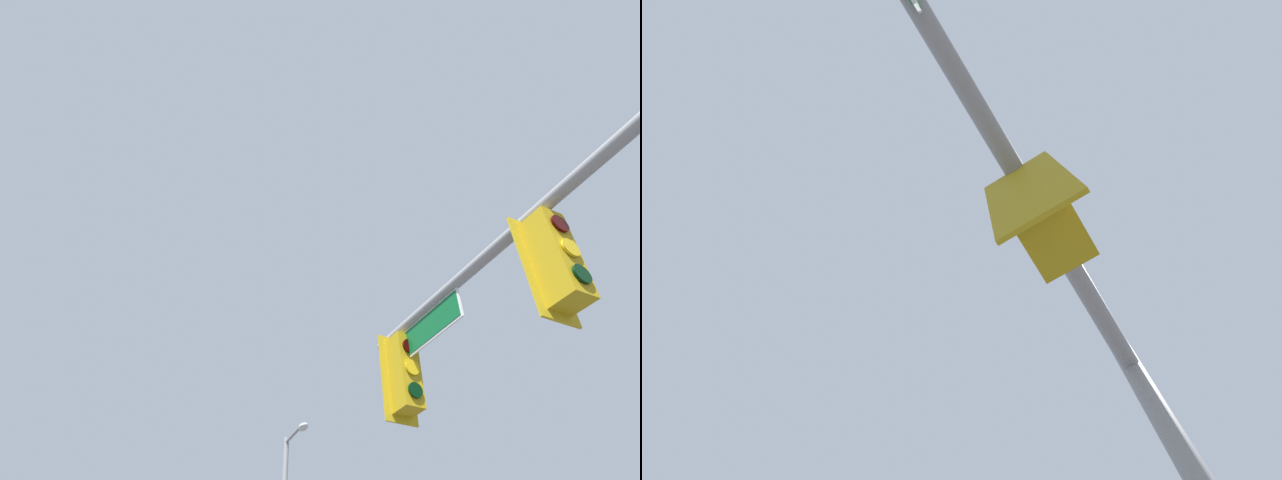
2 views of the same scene
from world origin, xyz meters
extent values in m
cylinder|color=gray|center=(-3.79, -5.54, 5.17)|extent=(5.13, 0.51, 0.16)
cube|color=gold|center=(-4.37, -5.58, 4.50)|extent=(0.07, 0.52, 1.30)
cube|color=#B79314|center=(-4.56, -5.59, 4.50)|extent=(0.38, 0.34, 1.10)
cylinder|color=#B79314|center=(-4.56, -5.59, 5.11)|extent=(0.04, 0.04, 0.12)
cylinder|color=#340503|center=(-4.76, -5.61, 4.83)|extent=(0.05, 0.22, 0.22)
cylinder|color=yellow|center=(-4.76, -5.61, 4.50)|extent=(0.05, 0.22, 0.22)
cylinder|color=black|center=(-4.76, -5.61, 4.17)|extent=(0.05, 0.22, 0.22)
cube|color=gold|center=(-1.55, -5.39, 4.50)|extent=(0.07, 0.52, 1.30)
cube|color=#B79314|center=(-1.74, -5.40, 4.50)|extent=(0.38, 0.34, 1.10)
cylinder|color=#B79314|center=(-1.74, -5.40, 5.11)|extent=(0.04, 0.04, 0.12)
cylinder|color=#340503|center=(-1.94, -5.41, 4.83)|extent=(0.05, 0.22, 0.22)
cylinder|color=yellow|center=(-1.94, -5.41, 4.50)|extent=(0.05, 0.22, 0.22)
cylinder|color=black|center=(-1.94, -5.41, 4.17)|extent=(0.05, 0.22, 0.22)
cube|color=#0F602D|center=(-2.26, -5.44, 4.89)|extent=(1.65, 0.15, 0.38)
cube|color=white|center=(-2.26, -5.44, 4.89)|extent=(1.71, 0.14, 0.44)
cylinder|color=gray|center=(8.48, -7.29, 7.43)|extent=(1.73, 0.12, 0.10)
ellipsoid|color=silver|center=(7.62, -7.28, 7.33)|extent=(0.56, 0.28, 0.20)
camera|label=1|loc=(-7.33, -1.88, 1.27)|focal=28.00mm
camera|label=2|loc=(-3.62, -5.52, 1.49)|focal=28.00mm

